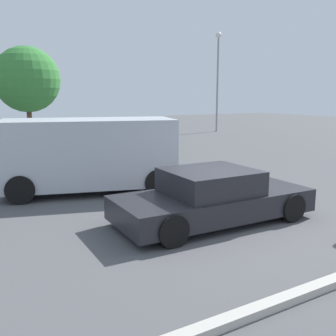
% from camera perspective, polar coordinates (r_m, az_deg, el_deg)
% --- Properties ---
extents(ground_plane, '(80.00, 80.00, 0.00)m').
position_cam_1_polar(ground_plane, '(8.81, 8.19, -8.00)').
color(ground_plane, '#515154').
extents(sedan_foreground, '(4.56, 2.07, 1.20)m').
position_cam_1_polar(sedan_foreground, '(8.71, 6.58, -4.36)').
color(sedan_foreground, '#232328').
rests_on(sedan_foreground, ground_plane).
extents(van_white, '(5.25, 3.38, 2.13)m').
position_cam_1_polar(van_white, '(11.49, -11.62, 2.22)').
color(van_white, '#B2B7C1').
rests_on(van_white, ground_plane).
extents(pedestrian, '(0.39, 0.52, 1.59)m').
position_cam_1_polar(pedestrian, '(16.24, -13.51, 3.82)').
color(pedestrian, black).
rests_on(pedestrian, ground_plane).
extents(light_post_near, '(0.44, 0.44, 7.47)m').
position_cam_1_polar(light_post_near, '(30.56, 7.39, 14.69)').
color(light_post_near, gray).
rests_on(light_post_near, ground_plane).
extents(tree_back_left, '(3.78, 3.78, 5.59)m').
position_cam_1_polar(tree_back_left, '(24.27, -20.15, 12.19)').
color(tree_back_left, brown).
rests_on(tree_back_left, ground_plane).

